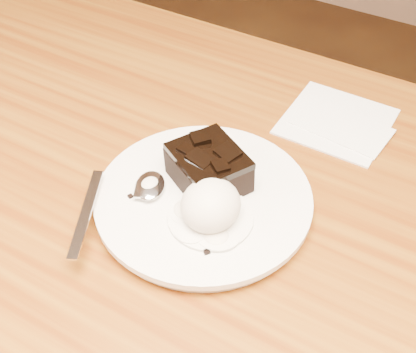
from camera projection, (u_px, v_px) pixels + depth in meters
The scene contains 8 objects.
plate at pixel (203, 201), 0.62m from camera, with size 0.24×0.24×0.02m, color white.
brownie at pixel (209, 170), 0.62m from camera, with size 0.08×0.07×0.04m, color black.
ice_cream_scoop at pixel (211, 205), 0.57m from camera, with size 0.06×0.07×0.05m, color silver.
melt_puddle at pixel (211, 218), 0.59m from camera, with size 0.09×0.09×0.00m, color white.
spoon at pixel (150, 187), 0.62m from camera, with size 0.03×0.18×0.01m, color silver, non-canonical shape.
napkin at pixel (337, 121), 0.73m from camera, with size 0.13×0.13×0.01m, color white.
crumb_a at pixel (207, 252), 0.55m from camera, with size 0.01×0.01×0.00m, color black.
crumb_b at pixel (130, 196), 0.61m from camera, with size 0.01×0.01×0.00m, color black.
Camera 1 is at (0.20, -0.32, 1.21)m, focal length 48.15 mm.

